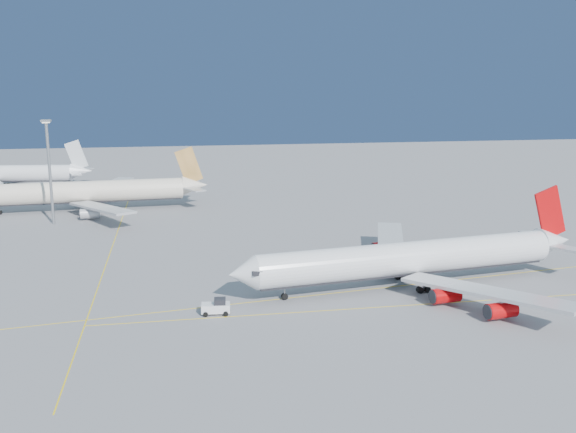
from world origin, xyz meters
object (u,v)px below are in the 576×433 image
(light_mast, at_px, (49,163))
(airliner_virgin, at_px, (415,258))
(airliner_third, at_px, (2,174))
(pushback_tug, at_px, (217,307))
(airliner_etihad, at_px, (90,192))

(light_mast, bearing_deg, airliner_virgin, -41.44)
(airliner_virgin, xyz_separation_m, airliner_third, (-97.39, 123.27, -0.08))
(airliner_third, height_order, pushback_tug, airliner_third)
(airliner_virgin, relative_size, airliner_etihad, 1.01)
(airliner_third, relative_size, pushback_tug, 13.13)
(pushback_tug, distance_m, light_mast, 80.57)
(airliner_virgin, distance_m, airliner_etihad, 101.59)
(airliner_etihad, xyz_separation_m, pushback_tug, (28.76, -86.99, -4.06))
(airliner_etihad, xyz_separation_m, airliner_third, (-33.47, 44.32, -0.34))
(pushback_tug, bearing_deg, airliner_third, 120.76)
(airliner_virgin, distance_m, airliner_third, 157.10)
(airliner_virgin, distance_m, pushback_tug, 36.27)
(airliner_etihad, relative_size, airliner_third, 1.09)
(airliner_etihad, distance_m, light_mast, 20.42)
(airliner_third, bearing_deg, light_mast, -59.66)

